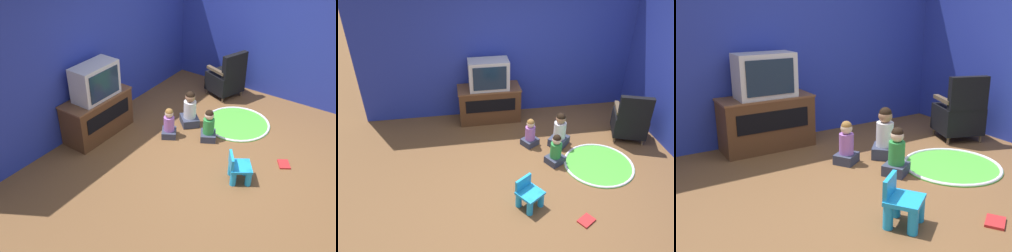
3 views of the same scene
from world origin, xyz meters
The scene contains 11 objects.
ground_plane centered at (0.00, 0.00, 0.00)m, with size 30.00×30.00×0.00m, color brown.
wall_back centered at (-0.36, 2.18, 1.28)m, with size 5.29×0.12×2.56m.
tv_cabinet centered at (-0.66, 1.86, 0.35)m, with size 1.16×0.50×0.67m.
television centered at (-0.66, 1.83, 0.94)m, with size 0.72×0.39×0.54m.
black_armchair centered at (1.67, 0.81, 0.36)m, with size 0.69×0.68×0.89m.
yellow_kid_chair centered at (-0.41, -0.50, 0.18)m, with size 0.42×0.41×0.41m.
play_mat centered at (0.87, 0.16, 0.01)m, with size 1.11×1.11×0.04m.
child_watching_left centered at (0.20, 0.33, 0.23)m, with size 0.35×0.34×0.53m.
child_watching_center centered at (0.41, 0.81, 0.27)m, with size 0.41×0.42×0.61m.
child_watching_right centered at (-0.08, 0.88, 0.22)m, with size 0.34×0.33×0.50m.
book centered at (0.26, -0.91, 0.01)m, with size 0.26×0.24×0.02m.
Camera 3 is at (-2.34, -2.71, 1.72)m, focal length 42.00 mm.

